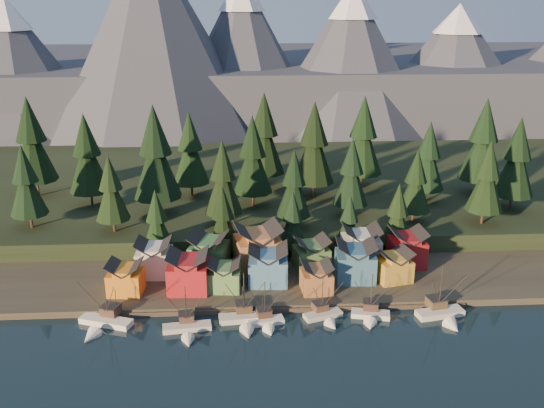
{
  "coord_description": "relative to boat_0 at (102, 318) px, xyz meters",
  "views": [
    {
      "loc": [
        -8.12,
        -97.76,
        64.64
      ],
      "look_at": [
        -0.66,
        30.0,
        19.0
      ],
      "focal_mm": 40.0,
      "sensor_mm": 36.0,
      "label": 1
    }
  ],
  "objects": [
    {
      "name": "house_front_0",
      "position": [
        2.87,
        11.97,
        3.14
      ],
      "size": [
        7.84,
        7.47,
        7.29
      ],
      "rotation": [
        0.0,
        0.0,
        -0.08
      ],
      "color": "orange",
      "rests_on": "shore_strip"
    },
    {
      "name": "tree_hill_13",
      "position": [
        92.06,
        36.94,
        16.15
      ],
      "size": [
        9.69,
        9.69,
        22.57
      ],
      "color": "#332319",
      "rests_on": "hillside"
    },
    {
      "name": "tree_shore_1",
      "position": [
        24.06,
        28.94,
        9.6
      ],
      "size": [
        8.09,
        8.09,
        18.84
      ],
      "color": "#332319",
      "rests_on": "shore_strip"
    },
    {
      "name": "tree_shore_3",
      "position": [
        55.06,
        28.94,
        8.1
      ],
      "size": [
        6.91,
        6.91,
        16.1
      ],
      "color": "#332319",
      "rests_on": "shore_strip"
    },
    {
      "name": "tree_hill_16",
      "position": [
        -31.94,
        66.94,
        20.15
      ],
      "size": [
        12.83,
        12.83,
        29.89
      ],
      "color": "#332319",
      "rests_on": "hillside"
    },
    {
      "name": "ground",
      "position": [
        36.06,
        -11.06,
        -2.19
      ],
      "size": [
        500.0,
        500.0,
        0.0
      ],
      "primitive_type": "plane",
      "color": "black",
      "rests_on": "ground"
    },
    {
      "name": "house_front_3",
      "position": [
        34.28,
        14.96,
        3.98
      ],
      "size": [
        9.21,
        8.82,
        8.89
      ],
      "rotation": [
        0.0,
        0.0,
        -0.06
      ],
      "color": "teal",
      "rests_on": "shore_strip"
    },
    {
      "name": "tree_hill_1",
      "position": [
        -13.94,
        56.94,
        18.41
      ],
      "size": [
        11.47,
        11.47,
        26.71
      ],
      "color": "#332319",
      "rests_on": "hillside"
    },
    {
      "name": "house_front_6",
      "position": [
        62.88,
        14.53,
        3.18
      ],
      "size": [
        8.75,
        8.45,
        7.37
      ],
      "rotation": [
        0.0,
        0.0,
        0.23
      ],
      "color": "gold",
      "rests_on": "shore_strip"
    },
    {
      "name": "tree_shore_4",
      "position": [
        67.06,
        28.94,
        9.48
      ],
      "size": [
        7.99,
        7.99,
        18.61
      ],
      "color": "#332319",
      "rests_on": "shore_strip"
    },
    {
      "name": "house_back_0",
      "position": [
        8.11,
        20.42,
        3.86
      ],
      "size": [
        8.23,
        7.92,
        8.66
      ],
      "rotation": [
        0.0,
        0.0,
        -0.04
      ],
      "color": "beige",
      "rests_on": "shore_strip"
    },
    {
      "name": "tree_shore_0",
      "position": [
        8.06,
        28.94,
        9.27
      ],
      "size": [
        7.83,
        7.83,
        18.23
      ],
      "color": "#332319",
      "rests_on": "shore_strip"
    },
    {
      "name": "boat_0",
      "position": [
        0.0,
        0.0,
        0.0
      ],
      "size": [
        11.63,
        12.04,
        12.03
      ],
      "rotation": [
        0.0,
        0.0,
        -0.35
      ],
      "color": "white",
      "rests_on": "ground"
    },
    {
      "name": "boat_6",
      "position": [
        69.75,
        -0.62,
        0.21
      ],
      "size": [
        10.7,
        11.28,
        12.41
      ],
      "rotation": [
        0.0,
        0.0,
        0.2
      ],
      "color": "beige",
      "rests_on": "ground"
    },
    {
      "name": "boat_5",
      "position": [
        54.73,
        0.08,
        -0.01
      ],
      "size": [
        8.58,
        9.16,
        10.77
      ],
      "rotation": [
        0.0,
        0.0,
        -0.22
      ],
      "color": "beige",
      "rests_on": "ground"
    },
    {
      "name": "house_front_4",
      "position": [
        44.68,
        10.29,
        2.79
      ],
      "size": [
        7.0,
        7.48,
        6.63
      ],
      "rotation": [
        0.0,
        0.0,
        0.08
      ],
      "color": "#9A6036",
      "rests_on": "shore_strip"
    },
    {
      "name": "tree_hill_3",
      "position": [
        6.06,
        48.94,
        20.48
      ],
      "size": [
        13.09,
        13.09,
        30.48
      ],
      "color": "#332319",
      "rests_on": "hillside"
    },
    {
      "name": "tree_hill_17",
      "position": [
        104.06,
        46.94,
        18.19
      ],
      "size": [
        11.29,
        11.29,
        26.3
      ],
      "color": "#332319",
      "rests_on": "hillside"
    },
    {
      "name": "house_back_3",
      "position": [
        44.86,
        21.28,
        3.49
      ],
      "size": [
        8.97,
        8.28,
        7.97
      ],
      "rotation": [
        0.0,
        0.0,
        0.19
      ],
      "color": "#496F3C",
      "rests_on": "shore_strip"
    },
    {
      "name": "tree_hill_9",
      "position": [
        58.06,
        43.94,
        15.83
      ],
      "size": [
        9.44,
        9.44,
        21.99
      ],
      "color": "#332319",
      "rests_on": "hillside"
    },
    {
      "name": "tree_hill_0",
      "position": [
        -25.94,
        40.94,
        15.9
      ],
      "size": [
        9.5,
        9.5,
        22.13
      ],
      "color": "#332319",
      "rests_on": "hillside"
    },
    {
      "name": "boat_3",
      "position": [
        33.07,
        -1.27,
        -0.13
      ],
      "size": [
        7.97,
        8.52,
        10.14
      ],
      "rotation": [
        0.0,
        0.0,
        0.17
      ],
      "color": "white",
      "rests_on": "ground"
    },
    {
      "name": "tree_hill_12",
      "position": [
        82.06,
        54.94,
        16.81
      ],
      "size": [
        10.21,
        10.21,
        23.79
      ],
      "color": "#332319",
      "rests_on": "hillside"
    },
    {
      "name": "dock",
      "position": [
        36.06,
        5.44,
        -1.69
      ],
      "size": [
        80.0,
        4.0,
        1.0
      ],
      "primitive_type": "cube",
      "color": "#4D4037",
      "rests_on": "ground"
    },
    {
      "name": "tree_hill_10",
      "position": [
        66.06,
        68.94,
        19.56
      ],
      "size": [
        12.37,
        12.37,
        28.81
      ],
      "color": "#332319",
      "rests_on": "hillside"
    },
    {
      "name": "house_front_2",
      "position": [
        24.51,
        12.49,
        2.89
      ],
      "size": [
        7.56,
        7.61,
        6.82
      ],
      "rotation": [
        0.0,
        0.0,
        -0.09
      ],
      "color": "#538145",
      "rests_on": "shore_strip"
    },
    {
      "name": "house_back_2",
      "position": [
        32.25,
        22.4,
        5.1
      ],
      "size": [
        11.99,
        11.31,
        11.02
      ],
      "rotation": [
        0.0,
        0.0,
        0.19
      ],
      "color": "#AA6A3C",
      "rests_on": "shore_strip"
    },
    {
      "name": "house_front_1",
      "position": [
        16.54,
        12.34,
        4.07
      ],
      "size": [
        9.16,
        8.83,
        9.06
      ],
      "rotation": [
        0.0,
        0.0,
        -0.05
      ],
      "color": "maroon",
      "rests_on": "shore_strip"
    },
    {
      "name": "boat_2",
      "position": [
        28.81,
        -0.24,
        -0.07
      ],
      "size": [
        11.09,
        11.93,
        11.65
      ],
      "rotation": [
        0.0,
        0.0,
        0.08
      ],
      "color": "beige",
      "rests_on": "ground"
    },
    {
      "name": "house_back_5",
      "position": [
        68.07,
        22.32,
        4.06
      ],
      "size": [
        8.44,
        8.54,
        9.04
      ],
      "rotation": [
        0.0,
        0.0,
        0.05
      ],
      "color": "maroon",
      "rests_on": "shore_strip"
    },
    {
      "name": "tree_hill_6",
      "position": [
        32.06,
        53.94,
        18.19
      ],
      "size": [
        11.29,
        11.29,
        26.3
      ],
      "color": "#332319",
      "rests_on": "hillside"
    },
    {
      "name": "hillside",
      "position": [
        36.06,
        78.94,
        0.81
      ],
      "size": [
        420.0,
        100.0,
        6.0
      ],
      "primitive_type": "cube",
      "color": "black",
      "rests_on": "ground"
    },
    {
      "name": "tree_hill_11",
      "position": [
        74.06,
        38.94,
        14.7
      ],
      "size": [
        8.56,
        8.56,
        19.93
      ],
      "color": "#332319",
      "rests_on": "hillside"
    },
    {
      "name": "tree_hill_7",
      "position": [
        42.06,
        36.94,
        15.28
      ],
      "size": [
        9.01,
        9.01,
        20.99
      ],
      "color": "#332319",
      "rests_on": "hillside"
    },
    {
      "name": "tree_hill_15",
      "position": [
        36.06,
        70.94,
        20.11
      ],
      "size": [
        12.8,
        12.8,
        29.81
      ],
      "color": "#332319",
      "rests_on": "hillside"
    },
    {
      "name": "boat_1",
      "position": [
        17.21,
        -3.04,
        -0.31
      ],
      "size": [
        10.18,
        10.9,
        10.43
      ],
      "rotation": [
        0.0,
        0.0,
        0.12
      ],
      "color": "beige",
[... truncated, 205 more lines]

